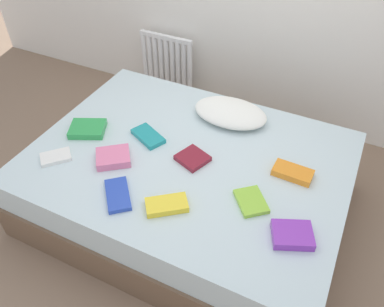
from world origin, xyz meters
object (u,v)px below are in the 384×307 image
Objects in this scene: textbook_maroon at (193,158)px; textbook_teal at (148,136)px; radiator at (167,63)px; textbook_orange at (293,173)px; pillow at (230,113)px; bed at (189,184)px; textbook_pink at (113,157)px; textbook_white at (56,157)px; textbook_yellow at (167,205)px; textbook_blue at (118,195)px; textbook_lime at (251,201)px; textbook_green at (88,129)px; textbook_purple at (292,235)px.

textbook_maroon is 0.36m from textbook_teal.
radiator is at bearing 138.68° from textbook_teal.
pillow is at bearing 148.35° from textbook_orange.
radiator is (-0.82, 1.20, 0.11)m from bed.
textbook_pink is (0.42, -1.44, 0.17)m from radiator.
radiator is 1.59m from textbook_white.
bed is 8.74× the size of textbook_yellow.
textbook_teal is 0.53m from textbook_blue.
textbook_yellow is (0.08, -0.43, 0.27)m from bed.
pillow reaches higher than textbook_blue.
radiator reaches higher than textbook_pink.
textbook_orange is 1.14× the size of textbook_pink.
textbook_lime is at bearing -0.49° from textbook_maroon.
textbook_white is at bearing -121.48° from textbook_lime.
bed is 0.51m from textbook_yellow.
pillow is (0.91, -0.72, 0.19)m from radiator.
radiator is 1.50m from textbook_maroon.
radiator reaches higher than bed.
textbook_orange is 1.37m from textbook_green.
radiator reaches higher than textbook_teal.
textbook_green reaches higher than textbook_maroon.
radiator is at bearing 159.45° from textbook_blue.
textbook_orange reaches higher than textbook_maroon.
textbook_maroon is at bearing 58.26° from textbook_yellow.
bed is at bearing -55.55° from radiator.
textbook_teal is (-0.36, 0.06, -0.00)m from textbook_maroon.
radiator reaches higher than textbook_orange.
pillow is 2.21× the size of textbook_teal.
textbook_white is (0.09, -1.58, 0.15)m from radiator.
textbook_blue is 1.20× the size of textbook_purple.
textbook_yellow is at bearing -24.42° from textbook_teal.
textbook_green is at bearing 40.72° from textbook_white.
textbook_white is (-0.42, -0.43, -0.00)m from textbook_teal.
textbook_pink is 0.87× the size of textbook_teal.
textbook_teal is 1.03× the size of textbook_green.
radiator is at bearing -177.19° from textbook_lime.
textbook_green is 0.65m from textbook_blue.
textbook_maroon is at bearing -95.55° from pillow.
textbook_yellow reaches higher than textbook_lime.
textbook_teal is at bearing -1.14° from textbook_white.
textbook_orange is 0.95× the size of textbook_blue.
textbook_yellow is 1.26× the size of textbook_white.
textbook_green is (-0.40, -0.12, 0.01)m from textbook_teal.
textbook_teal is at bearing -173.45° from textbook_orange.
textbook_teal is 0.42m from textbook_green.
pillow is 0.98m from textbook_green.
textbook_yellow is at bearing -133.47° from textbook_orange.
bed is 3.85× the size of pillow.
textbook_teal is at bearing -146.72° from textbook_lime.
textbook_pink reaches higher than textbook_blue.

